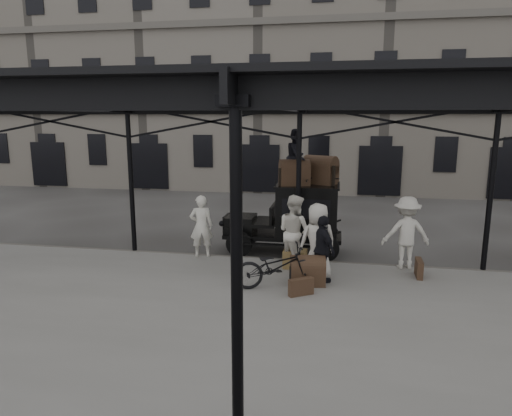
% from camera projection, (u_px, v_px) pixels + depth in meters
% --- Properties ---
extents(ground, '(120.00, 120.00, 0.00)m').
position_uv_depth(ground, '(289.00, 290.00, 11.23)').
color(ground, '#383533').
rests_on(ground, ground).
extents(platform, '(28.00, 8.00, 0.15)m').
position_uv_depth(platform, '(279.00, 322.00, 9.29)').
color(platform, slate).
rests_on(platform, ground).
extents(canopy, '(22.50, 9.00, 4.74)m').
position_uv_depth(canopy, '(283.00, 95.00, 8.67)').
color(canopy, black).
rests_on(canopy, ground).
extents(building_frontage, '(64.00, 8.00, 14.00)m').
position_uv_depth(building_frontage, '(324.00, 69.00, 27.21)').
color(building_frontage, slate).
rests_on(building_frontage, ground).
extents(taxi, '(3.65, 1.55, 2.18)m').
position_uv_depth(taxi, '(297.00, 215.00, 14.04)').
color(taxi, black).
rests_on(taxi, ground).
extents(porter_left, '(0.76, 0.61, 1.83)m').
position_uv_depth(porter_left, '(201.00, 226.00, 13.25)').
color(porter_left, silver).
rests_on(porter_left, platform).
extents(porter_midleft, '(1.24, 1.22, 2.02)m').
position_uv_depth(porter_midleft, '(294.00, 232.00, 12.21)').
color(porter_midleft, silver).
rests_on(porter_midleft, platform).
extents(porter_centre, '(1.12, 0.94, 1.95)m').
position_uv_depth(porter_centre, '(318.00, 241.00, 11.39)').
color(porter_centre, beige).
rests_on(porter_centre, platform).
extents(porter_official, '(0.91, 1.04, 1.68)m').
position_uv_depth(porter_official, '(322.00, 249.00, 11.21)').
color(porter_official, black).
rests_on(porter_official, platform).
extents(porter_right, '(1.36, 0.90, 1.96)m').
position_uv_depth(porter_right, '(406.00, 233.00, 12.23)').
color(porter_right, beige).
rests_on(porter_right, platform).
extents(bicycle, '(2.14, 1.29, 1.06)m').
position_uv_depth(bicycle, '(276.00, 266.00, 10.87)').
color(bicycle, black).
rests_on(bicycle, platform).
extents(porter_roof, '(0.84, 0.96, 1.66)m').
position_uv_depth(porter_roof, '(297.00, 157.00, 13.59)').
color(porter_roof, black).
rests_on(porter_roof, taxi).
extents(steamer_trunk_roof_near, '(1.00, 0.77, 0.64)m').
position_uv_depth(steamer_trunk_roof_near, '(294.00, 174.00, 13.56)').
color(steamer_trunk_roof_near, '#4B2F23').
rests_on(steamer_trunk_roof_near, taxi).
extents(steamer_trunk_roof_far, '(1.14, 0.97, 0.71)m').
position_uv_depth(steamer_trunk_roof_far, '(320.00, 172.00, 13.85)').
color(steamer_trunk_roof_far, '#4B2F23').
rests_on(steamer_trunk_roof_far, taxi).
extents(steamer_trunk_platform, '(0.91, 0.65, 0.61)m').
position_uv_depth(steamer_trunk_platform, '(307.00, 272.00, 11.13)').
color(steamer_trunk_platform, '#4B2F23').
rests_on(steamer_trunk_platform, platform).
extents(wicker_hamper, '(0.64, 0.50, 0.50)m').
position_uv_depth(wicker_hamper, '(295.00, 259.00, 12.36)').
color(wicker_hamper, olive).
rests_on(wicker_hamper, platform).
extents(suitcase_upright, '(0.17, 0.61, 0.45)m').
position_uv_depth(suitcase_upright, '(419.00, 268.00, 11.68)').
color(suitcase_upright, '#4B2F23').
rests_on(suitcase_upright, platform).
extents(suitcase_flat, '(0.59, 0.45, 0.40)m').
position_uv_depth(suitcase_flat, '(301.00, 287.00, 10.46)').
color(suitcase_flat, '#4B2F23').
rests_on(suitcase_flat, platform).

